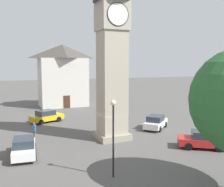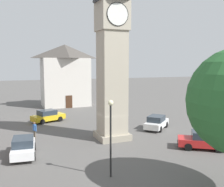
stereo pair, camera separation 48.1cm
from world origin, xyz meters
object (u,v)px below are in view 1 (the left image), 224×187
(car_white_side, at_px, (156,122))
(car_silver_kerb, at_px, (24,147))
(clock_tower, at_px, (112,26))
(pedestrian, at_px, (34,129))
(building_shop_left, at_px, (63,75))
(car_blue_kerb, at_px, (46,116))
(lamp_post, at_px, (113,126))
(car_red_corner, at_px, (203,140))

(car_white_side, bearing_deg, car_silver_kerb, -166.17)
(clock_tower, distance_m, pedestrian, 12.43)
(car_silver_kerb, xyz_separation_m, building_shop_left, (8.29, 23.69, 4.65))
(clock_tower, height_order, car_silver_kerb, clock_tower)
(car_blue_kerb, xyz_separation_m, car_white_side, (10.86, -8.22, 0.00))
(clock_tower, bearing_deg, car_blue_kerb, 115.97)
(car_blue_kerb, xyz_separation_m, car_silver_kerb, (-3.55, -11.77, 0.00))
(clock_tower, bearing_deg, car_silver_kerb, -167.07)
(lamp_post, bearing_deg, car_silver_kerb, 129.52)
(car_red_corner, bearing_deg, car_silver_kerb, 164.95)
(car_silver_kerb, height_order, car_red_corner, same)
(car_red_corner, relative_size, pedestrian, 2.58)
(pedestrian, distance_m, lamp_post, 11.67)
(clock_tower, distance_m, building_shop_left, 22.45)
(car_silver_kerb, xyz_separation_m, car_white_side, (14.41, 3.55, 0.00))
(pedestrian, bearing_deg, car_blue_kerb, 72.29)
(car_silver_kerb, relative_size, car_white_side, 1.02)
(clock_tower, bearing_deg, building_shop_left, 90.16)
(car_red_corner, bearing_deg, car_white_side, 90.55)
(car_red_corner, relative_size, building_shop_left, 0.41)
(car_red_corner, distance_m, building_shop_left, 28.65)
(pedestrian, bearing_deg, car_silver_kerb, -105.37)
(pedestrian, relative_size, building_shop_left, 0.16)
(building_shop_left, bearing_deg, lamp_post, -96.22)
(car_silver_kerb, bearing_deg, clock_tower, 12.93)
(car_red_corner, height_order, building_shop_left, building_shop_left)
(building_shop_left, bearing_deg, car_white_side, -73.11)
(car_blue_kerb, xyz_separation_m, pedestrian, (-2.26, -7.09, 0.25))
(car_white_side, height_order, lamp_post, lamp_post)
(car_blue_kerb, height_order, pedestrian, pedestrian)
(car_blue_kerb, distance_m, car_silver_kerb, 12.29)
(clock_tower, xyz_separation_m, pedestrian, (-7.06, 2.77, -9.84))
(car_silver_kerb, distance_m, building_shop_left, 25.53)
(building_shop_left, bearing_deg, car_red_corner, -77.35)
(lamp_post, bearing_deg, car_red_corner, 13.24)
(car_blue_kerb, distance_m, car_white_side, 13.62)
(pedestrian, bearing_deg, clock_tower, -21.40)
(car_white_side, height_order, building_shop_left, building_shop_left)
(car_red_corner, distance_m, car_white_side, 7.44)
(pedestrian, bearing_deg, car_white_side, -4.96)
(car_silver_kerb, distance_m, car_white_side, 14.84)
(building_shop_left, bearing_deg, car_silver_kerb, -109.28)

